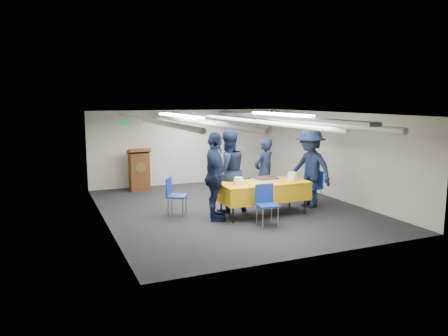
{
  "coord_description": "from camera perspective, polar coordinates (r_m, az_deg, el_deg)",
  "views": [
    {
      "loc": [
        -4.21,
        -9.43,
        2.66
      ],
      "look_at": [
        -0.3,
        -0.2,
        1.05
      ],
      "focal_mm": 35.0,
      "sensor_mm": 36.0,
      "label": 1
    }
  ],
  "objects": [
    {
      "name": "chair_right",
      "position": [
        11.14,
        11.68,
        -2.08
      ],
      "size": [
        0.48,
        0.48,
        0.87
      ],
      "color": "gray",
      "rests_on": "ground"
    },
    {
      "name": "room_shell",
      "position": [
        10.77,
        0.64,
        4.61
      ],
      "size": [
        6.0,
        7.0,
        2.3
      ],
      "color": "#BCB8AA",
      "rests_on": "ground"
    },
    {
      "name": "ground",
      "position": [
        10.66,
        1.05,
        -5.33
      ],
      "size": [
        7.0,
        7.0,
        0.0
      ],
      "primitive_type": "plane",
      "color": "black",
      "rests_on": "ground"
    },
    {
      "name": "plate_stack_left",
      "position": [
        9.64,
        1.91,
        -1.74
      ],
      "size": [
        0.23,
        0.23,
        0.16
      ],
      "color": "white",
      "rests_on": "serving_table"
    },
    {
      "name": "chair_near",
      "position": [
        9.22,
        5.5,
        -4.26
      ],
      "size": [
        0.46,
        0.46,
        0.87
      ],
      "color": "gray",
      "rests_on": "ground"
    },
    {
      "name": "sailor_b",
      "position": [
        10.21,
        0.51,
        -0.42
      ],
      "size": [
        0.94,
        0.74,
        1.93
      ],
      "primitive_type": "imported",
      "rotation": [
        0.0,
        0.0,
        3.13
      ],
      "color": "black",
      "rests_on": "ground"
    },
    {
      "name": "sailor_d",
      "position": [
        10.88,
        11.16,
        -0.03
      ],
      "size": [
        1.04,
        1.39,
        1.92
      ],
      "primitive_type": "imported",
      "rotation": [
        0.0,
        0.0,
        -1.28
      ],
      "color": "black",
      "rests_on": "ground"
    },
    {
      "name": "plate_stack_right",
      "position": [
        10.28,
        8.9,
        -1.09
      ],
      "size": [
        0.23,
        0.23,
        0.18
      ],
      "color": "white",
      "rests_on": "serving_table"
    },
    {
      "name": "chair_left",
      "position": [
        10.03,
        -6.63,
        -3.18
      ],
      "size": [
        0.58,
        0.58,
        0.87
      ],
      "color": "gray",
      "rests_on": "ground"
    },
    {
      "name": "podium",
      "position": [
        12.9,
        -11.03,
        -0.17
      ],
      "size": [
        0.62,
        0.53,
        1.25
      ],
      "color": "brown",
      "rests_on": "ground"
    },
    {
      "name": "sailor_c",
      "position": [
        9.49,
        -1.2,
        -1.13
      ],
      "size": [
        0.82,
        1.23,
        1.94
      ],
      "primitive_type": "imported",
      "rotation": [
        0.0,
        0.0,
        1.24
      ],
      "color": "black",
      "rests_on": "ground"
    },
    {
      "name": "sheet_cake",
      "position": [
        10.07,
        5.46,
        -1.47
      ],
      "size": [
        0.54,
        0.42,
        0.09
      ],
      "color": "white",
      "rests_on": "serving_table"
    },
    {
      "name": "sailor_a",
      "position": [
        10.74,
        5.27,
        -0.61
      ],
      "size": [
        0.73,
        0.61,
        1.7
      ],
      "primitive_type": "imported",
      "rotation": [
        0.0,
        0.0,
        3.53
      ],
      "color": "black",
      "rests_on": "ground"
    },
    {
      "name": "serving_table",
      "position": [
        10.02,
        5.16,
        -3.01
      ],
      "size": [
        2.06,
        0.9,
        0.77
      ],
      "color": "black",
      "rests_on": "ground"
    }
  ]
}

